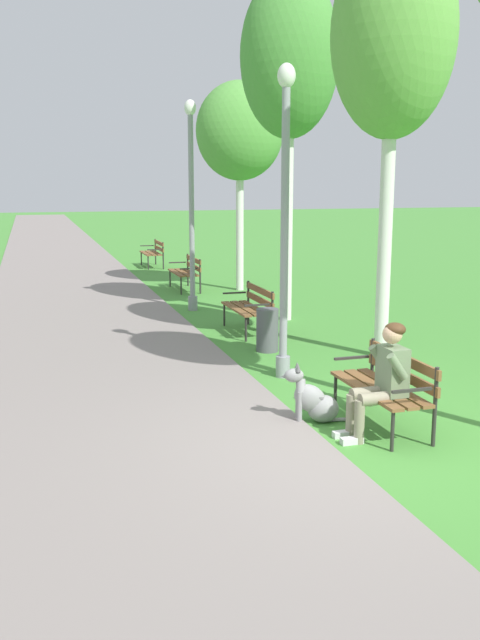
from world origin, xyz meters
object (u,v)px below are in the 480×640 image
object	(u,v)px
lamp_post_near	(285,221)
person_seated_on_near_bench	(383,376)
birch_tree_second	(393,37)
park_bench_mid	(250,305)
park_bench_far	(187,270)
park_bench_near	(387,382)
birch_tree_third	(290,59)
litter_bin	(267,330)
park_bench_furthest	(154,251)
birch_tree_fourth	(240,132)
dog_grey	(314,400)
lamp_post_mid	(191,204)

from	to	relation	value
lamp_post_near	person_seated_on_near_bench	bearing A→B (deg)	-85.54
birch_tree_second	person_seated_on_near_bench	bearing A→B (deg)	-118.11
park_bench_mid	park_bench_far	distance (m)	5.30
birch_tree_second	park_bench_mid	bearing A→B (deg)	122.32
park_bench_near	birch_tree_third	distance (m)	7.61
person_seated_on_near_bench	litter_bin	size ratio (longest dim) A/B	1.79
park_bench_far	park_bench_mid	bearing A→B (deg)	-90.01
person_seated_on_near_bench	lamp_post_near	size ratio (longest dim) A/B	0.30
park_bench_furthest	birch_tree_fourth	bearing A→B (deg)	-77.05
park_bench_near	dog_grey	size ratio (longest dim) A/B	1.82
lamp_post_mid	park_bench_near	bearing A→B (deg)	-86.65
lamp_post_mid	birch_tree_fourth	xyz separation A→B (m)	(1.79, 2.43, 1.65)
park_bench_mid	lamp_post_mid	distance (m)	3.07
park_bench_far	birch_tree_fourth	bearing A→B (deg)	-16.71
park_bench_mid	birch_tree_second	size ratio (longest dim) A/B	0.24
park_bench_mid	lamp_post_near	size ratio (longest dim) A/B	0.36
dog_grey	park_bench_mid	bearing A→B (deg)	80.87
dog_grey	lamp_post_near	distance (m)	2.70
park_bench_mid	litter_bin	distance (m)	1.46
lamp_post_mid	birch_tree_third	size ratio (longest dim) A/B	0.67
park_bench_furthest	person_seated_on_near_bench	bearing A→B (deg)	-91.07
park_bench_near	birch_tree_second	bearing A→B (deg)	62.74
birch_tree_fourth	lamp_post_near	bearing A→B (deg)	-102.55
park_bench_far	lamp_post_mid	world-z (taller)	lamp_post_mid
park_bench_near	birch_tree_fourth	xyz separation A→B (m)	(1.34, 10.06, 3.39)
person_seated_on_near_bench	birch_tree_fourth	distance (m)	10.95
person_seated_on_near_bench	birch_tree_third	bearing A→B (deg)	78.36
park_bench_near	person_seated_on_near_bench	bearing A→B (deg)	-125.92
park_bench_far	park_bench_furthest	world-z (taller)	same
park_bench_near	litter_bin	bearing A→B (deg)	91.82
person_seated_on_near_bench	park_bench_near	bearing A→B (deg)	54.08
birch_tree_second	litter_bin	bearing A→B (deg)	152.80
person_seated_on_near_bench	dog_grey	xyz separation A→B (m)	(-0.51, 0.63, -0.42)
lamp_post_near	lamp_post_mid	size ratio (longest dim) A/B	0.97
birch_tree_second	birch_tree_third	xyz separation A→B (m)	(-0.38, 3.20, 0.19)
park_bench_near	person_seated_on_near_bench	size ratio (longest dim) A/B	1.20
lamp_post_near	birch_tree_second	xyz separation A→B (m)	(1.89, 0.67, 2.57)
lamp_post_near	birch_tree_second	distance (m)	3.26
litter_bin	person_seated_on_near_bench	bearing A→B (deg)	-91.28
park_bench_mid	birch_tree_second	bearing A→B (deg)	-57.68
park_bench_far	birch_tree_second	size ratio (longest dim) A/B	0.24
park_bench_far	lamp_post_near	distance (m)	8.41
park_bench_furthest	birch_tree_second	world-z (taller)	birch_tree_second
birch_tree_third	birch_tree_fourth	size ratio (longest dim) A/B	1.27
park_bench_near	person_seated_on_near_bench	world-z (taller)	person_seated_on_near_bench
lamp_post_near	birch_tree_fourth	distance (m)	8.22
lamp_post_mid	lamp_post_near	bearing A→B (deg)	-89.53
park_bench_near	dog_grey	distance (m)	0.84
birch_tree_second	birch_tree_fourth	world-z (taller)	birch_tree_second
birch_tree_third	birch_tree_fourth	world-z (taller)	birch_tree_third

